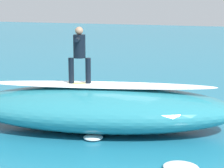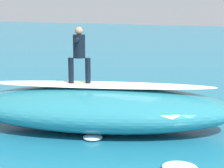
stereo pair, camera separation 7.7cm
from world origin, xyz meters
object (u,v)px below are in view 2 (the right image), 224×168
Objects in this scene: surfboard_riding at (80,84)px; surfer_paddling at (138,102)px; surfboard_paddling at (139,108)px; surfer_riding at (79,51)px.

surfboard_riding is 1.21× the size of surfer_paddling.
surfer_riding is at bearing -48.26° from surfboard_paddling.
surfer_riding is 1.05× the size of surfer_paddling.
surfboard_riding is 0.97m from surfer_riding.
surfer_riding is at bearing 64.28° from surfboard_riding.
surfer_riding is at bearing -46.39° from surfer_paddling.
surfer_riding is (0.00, 0.00, 0.97)m from surfboard_riding.
surfboard_riding reaches higher than surfer_paddling.
surfer_paddling reaches higher than surfboard_paddling.
surfboard_paddling is (-0.63, -2.86, -1.27)m from surfboard_riding.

